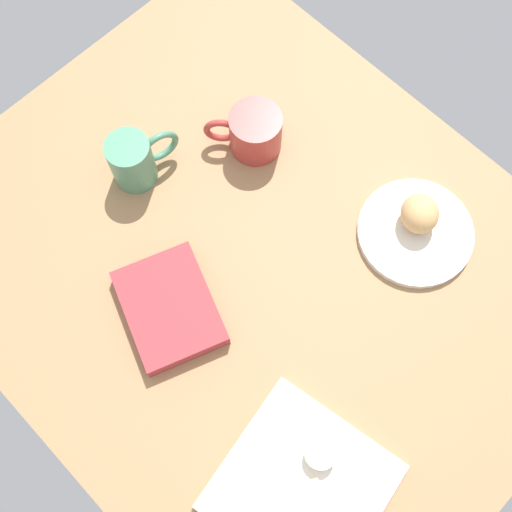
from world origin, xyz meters
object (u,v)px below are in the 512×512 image
coffee_mug (254,132)px  second_mug (134,160)px  round_plate (415,232)px  book_stack (170,308)px  square_plate (302,486)px  sauce_cup (320,454)px  scone_pastry (420,214)px

coffee_mug → second_mug: (10.42, 19.15, 0.84)cm
round_plate → book_stack: (19.99, 39.91, 1.00)cm
square_plate → coffee_mug: bearing=-37.8°
sauce_cup → coffee_mug: 56.46cm
scone_pastry → book_stack: scone_pastry is taller
round_plate → square_plate: 47.02cm
scone_pastry → square_plate: size_ratio=0.30×
round_plate → scone_pastry: (1.31, -1.38, 3.85)cm
round_plate → coffee_mug: (32.80, 7.41, 3.76)cm
book_stack → second_mug: size_ratio=1.70×
round_plate → second_mug: size_ratio=1.55×
round_plate → sauce_cup: 41.72cm
scone_pastry → coffee_mug: coffee_mug is taller
coffee_mug → second_mug: size_ratio=0.92×
scone_pastry → book_stack: bearing=65.7°
sauce_cup → coffee_mug: coffee_mug is taller
square_plate → book_stack: (35.05, -4.63, 0.90)cm
coffee_mug → book_stack: bearing=111.5°
scone_pastry → coffee_mug: size_ratio=0.59×
sauce_cup → round_plate: bearing=-70.7°
square_plate → coffee_mug: (47.86, -37.13, 3.66)cm
book_stack → second_mug: second_mug is taller
square_plate → book_stack: size_ratio=1.07×
square_plate → book_stack: bearing=-7.5°
sauce_cup → square_plate: bearing=104.0°
scone_pastry → coffee_mug: 32.69cm
scone_pastry → sauce_cup: scone_pastry is taller
book_stack → scone_pastry: bearing=-114.3°
scone_pastry → sauce_cup: bearing=110.3°
round_plate → square_plate: bearing=108.7°
book_stack → sauce_cup: bearing=-179.0°
second_mug → coffee_mug: bearing=-118.5°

